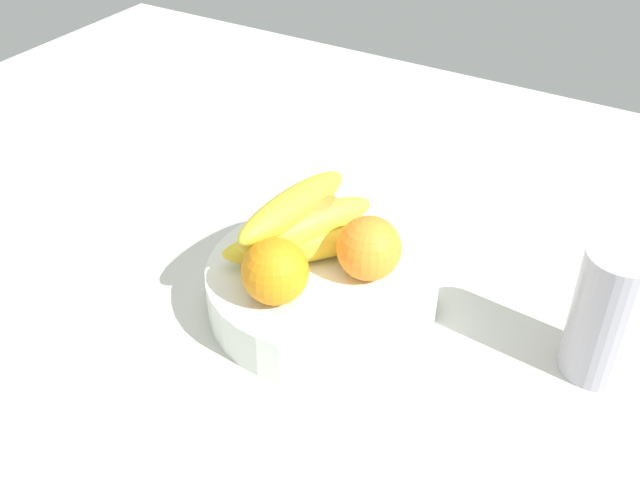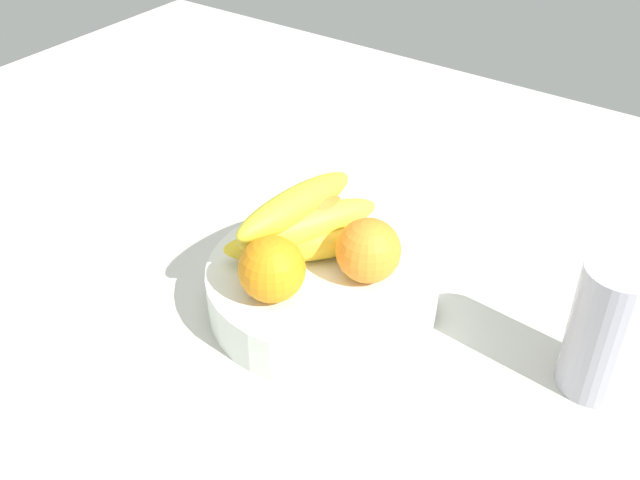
{
  "view_description": "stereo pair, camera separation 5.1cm",
  "coord_description": "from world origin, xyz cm",
  "px_view_note": "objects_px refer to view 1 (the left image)",
  "views": [
    {
      "loc": [
        33.05,
        -56.03,
        56.52
      ],
      "look_at": [
        -0.1,
        -0.29,
        9.47
      ],
      "focal_mm": 41.75,
      "sensor_mm": 36.0,
      "label": 1
    },
    {
      "loc": [
        37.29,
        -53.28,
        56.52
      ],
      "look_at": [
        -0.1,
        -0.29,
        9.47
      ],
      "focal_mm": 41.75,
      "sensor_mm": 36.0,
      "label": 2
    }
  ],
  "objects_px": {
    "fruit_bowl": "(320,288)",
    "banana_bunch": "(300,225)",
    "orange_front_right": "(312,217)",
    "orange_center": "(275,271)",
    "thermos_tumbler": "(608,314)",
    "orange_front_left": "(369,248)"
  },
  "relations": [
    {
      "from": "banana_bunch",
      "to": "thermos_tumbler",
      "type": "distance_m",
      "value": 0.33
    },
    {
      "from": "fruit_bowl",
      "to": "orange_front_left",
      "type": "distance_m",
      "value": 0.08
    },
    {
      "from": "banana_bunch",
      "to": "orange_center",
      "type": "bearing_deg",
      "value": -77.06
    },
    {
      "from": "orange_front_right",
      "to": "orange_center",
      "type": "relative_size",
      "value": 1.0
    },
    {
      "from": "orange_front_right",
      "to": "thermos_tumbler",
      "type": "height_order",
      "value": "thermos_tumbler"
    },
    {
      "from": "orange_front_right",
      "to": "orange_center",
      "type": "height_order",
      "value": "same"
    },
    {
      "from": "fruit_bowl",
      "to": "orange_front_left",
      "type": "xyz_separation_m",
      "value": [
        0.05,
        0.02,
        0.06
      ]
    },
    {
      "from": "fruit_bowl",
      "to": "orange_center",
      "type": "relative_size",
      "value": 3.67
    },
    {
      "from": "orange_front_right",
      "to": "banana_bunch",
      "type": "xyz_separation_m",
      "value": [
        0.0,
        -0.03,
        0.01
      ]
    },
    {
      "from": "banana_bunch",
      "to": "orange_front_right",
      "type": "bearing_deg",
      "value": 92.07
    },
    {
      "from": "orange_front_right",
      "to": "thermos_tumbler",
      "type": "bearing_deg",
      "value": 4.31
    },
    {
      "from": "thermos_tumbler",
      "to": "orange_front_right",
      "type": "bearing_deg",
      "value": -175.69
    },
    {
      "from": "banana_bunch",
      "to": "orange_front_left",
      "type": "bearing_deg",
      "value": 6.58
    },
    {
      "from": "orange_front_left",
      "to": "thermos_tumbler",
      "type": "bearing_deg",
      "value": 10.17
    },
    {
      "from": "banana_bunch",
      "to": "thermos_tumbler",
      "type": "bearing_deg",
      "value": 9.28
    },
    {
      "from": "orange_front_right",
      "to": "banana_bunch",
      "type": "bearing_deg",
      "value": -87.93
    },
    {
      "from": "orange_front_right",
      "to": "fruit_bowl",
      "type": "bearing_deg",
      "value": -49.3
    },
    {
      "from": "orange_center",
      "to": "banana_bunch",
      "type": "xyz_separation_m",
      "value": [
        -0.02,
        0.08,
        0.01
      ]
    },
    {
      "from": "fruit_bowl",
      "to": "banana_bunch",
      "type": "relative_size",
      "value": 1.48
    },
    {
      "from": "orange_front_left",
      "to": "banana_bunch",
      "type": "relative_size",
      "value": 0.4
    },
    {
      "from": "orange_front_left",
      "to": "orange_center",
      "type": "relative_size",
      "value": 1.0
    },
    {
      "from": "banana_bunch",
      "to": "thermos_tumbler",
      "type": "height_order",
      "value": "thermos_tumbler"
    }
  ]
}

